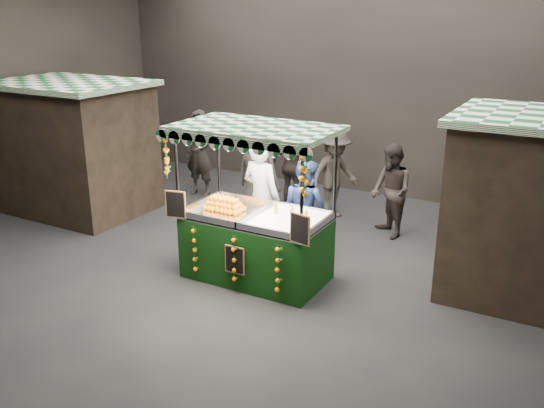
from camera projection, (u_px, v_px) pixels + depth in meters
The scene contains 11 objects.
ground at pixel (233, 271), 9.21m from camera, with size 12.00×12.00×0.00m, color black.
market_hall at pixel (227, 50), 8.13m from camera, with size 12.10×10.10×5.05m.
neighbour_stall_left at pixel (74, 147), 11.66m from camera, with size 3.00×2.20×2.60m.
juice_stall at pixel (256, 234), 8.75m from camera, with size 2.44×1.43×2.36m.
vendor_grey at pixel (262, 198), 9.48m from camera, with size 0.81×0.62×2.01m.
vendor_blue at pixel (305, 208), 9.54m from camera, with size 0.96×0.84×1.67m.
shopper_0 at pixel (200, 153), 12.70m from camera, with size 0.71×0.49×1.88m.
shopper_1 at pixel (391, 191), 10.38m from camera, with size 1.03×1.03×1.69m.
shopper_2 at pixel (293, 166), 11.94m from camera, with size 1.05×0.50×1.74m.
shopper_3 at pixel (334, 174), 11.32m from camera, with size 1.08×1.30×1.75m.
shopper_4 at pixel (258, 173), 11.28m from camera, with size 0.89×0.58×1.82m.
Camera 1 is at (4.65, -7.01, 3.96)m, focal length 38.54 mm.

